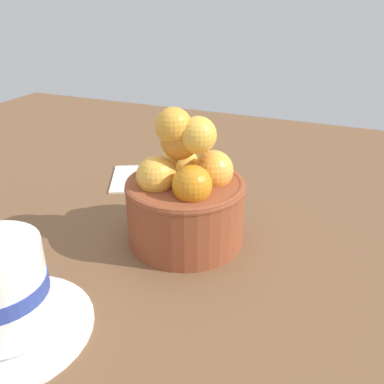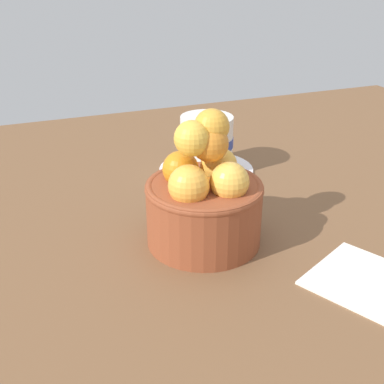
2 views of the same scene
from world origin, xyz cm
name	(u,v)px [view 1 (image 1 of 2)]	position (x,y,z in cm)	size (l,w,h in cm)	color
ground_plane	(186,253)	(0.00, 0.00, -1.98)	(139.84, 108.29, 3.96)	brown
terracotta_bowl	(185,196)	(0.00, -0.01, 5.66)	(13.44, 13.44, 15.78)	brown
folded_napkin	(146,177)	(12.48, -13.43, 0.30)	(10.48, 9.97, 0.60)	white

